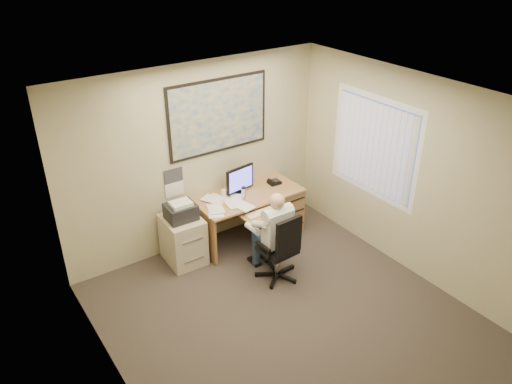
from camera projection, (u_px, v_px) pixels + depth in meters
room_shell at (298, 228)px, 5.36m from camera, size 4.00×4.50×2.70m
desk at (266, 205)px, 7.64m from camera, size 1.60×0.97×1.14m
world_map at (219, 116)px, 6.90m from camera, size 1.56×0.03×1.06m
wall_calendar at (174, 182)px, 6.91m from camera, size 0.28×0.01×0.42m
window_blinds at (374, 147)px, 6.83m from camera, size 0.06×1.40×1.30m
filing_cabinet at (183, 236)px, 6.95m from camera, size 0.51×0.61×0.96m
office_chair at (279, 260)px, 6.63m from camera, size 0.63×0.63×1.00m
person at (276, 236)px, 6.53m from camera, size 0.53×0.76×1.26m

